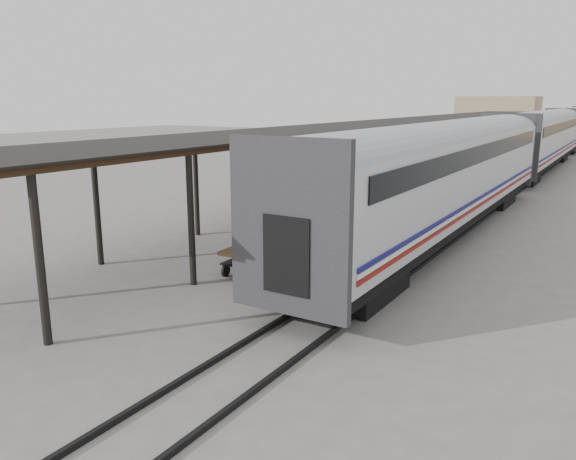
# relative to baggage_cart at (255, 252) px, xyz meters

# --- Properties ---
(ground) EXTENTS (160.00, 160.00, 0.00)m
(ground) POSITION_rel_baggage_cart_xyz_m (0.53, -0.09, -0.65)
(ground) COLOR slate
(ground) RESTS_ON ground
(train) EXTENTS (3.45, 76.01, 4.01)m
(train) POSITION_rel_baggage_cart_xyz_m (3.73, 33.71, 2.04)
(train) COLOR silver
(train) RESTS_ON ground
(canopy) EXTENTS (4.90, 64.30, 4.15)m
(canopy) POSITION_rel_baggage_cart_xyz_m (-2.87, 23.91, 3.36)
(canopy) COLOR #422B19
(canopy) RESTS_ON ground
(rails) EXTENTS (1.54, 150.00, 0.12)m
(rails) POSITION_rel_baggage_cart_xyz_m (3.73, 33.91, -0.59)
(rails) COLOR black
(rails) RESTS_ON ground
(building_left) EXTENTS (12.00, 8.00, 6.00)m
(building_left) POSITION_rel_baggage_cart_xyz_m (-9.47, 81.91, 2.35)
(building_left) COLOR tan
(building_left) RESTS_ON ground
(baggage_cart) EXTENTS (1.37, 2.46, 0.86)m
(baggage_cart) POSITION_rel_baggage_cart_xyz_m (0.00, 0.00, 0.00)
(baggage_cart) COLOR brown
(baggage_cart) RESTS_ON ground
(suitcase_stack) EXTENTS (1.18, 1.13, 0.58)m
(suitcase_stack) POSITION_rel_baggage_cart_xyz_m (-0.12, 0.34, 0.41)
(suitcase_stack) COLOR #363638
(suitcase_stack) RESTS_ON baggage_cart
(luggage_tug) EXTENTS (1.18, 1.51, 1.17)m
(luggage_tug) POSITION_rel_baggage_cart_xyz_m (-2.24, 16.86, -0.11)
(luggage_tug) COLOR maroon
(luggage_tug) RESTS_ON ground
(porter) EXTENTS (0.72, 0.82, 1.88)m
(porter) POSITION_rel_baggage_cart_xyz_m (0.25, -0.65, 1.15)
(porter) COLOR navy
(porter) RESTS_ON baggage_cart
(pedestrian) EXTENTS (0.94, 0.45, 1.57)m
(pedestrian) POSITION_rel_baggage_cart_xyz_m (-1.88, 13.75, 0.13)
(pedestrian) COLOR black
(pedestrian) RESTS_ON ground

